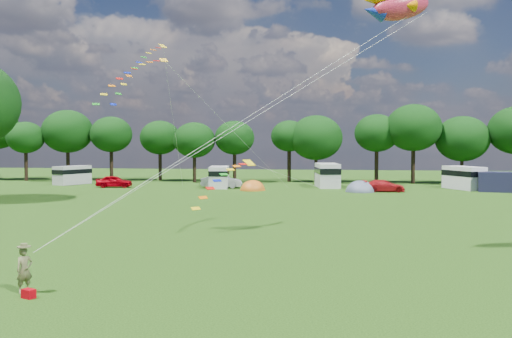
# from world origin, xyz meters

# --- Properties ---
(ground_plane) EXTENTS (180.00, 180.00, 0.00)m
(ground_plane) POSITION_xyz_m (0.00, 0.00, 0.00)
(ground_plane) COLOR black
(ground_plane) RESTS_ON ground
(tree_line) EXTENTS (102.98, 10.98, 10.27)m
(tree_line) POSITION_xyz_m (5.30, 54.99, 6.35)
(tree_line) COLOR black
(tree_line) RESTS_ON ground
(car_a) EXTENTS (4.51, 2.35, 1.43)m
(car_a) POSITION_xyz_m (-21.70, 43.57, 0.72)
(car_a) COLOR #AB000B
(car_a) RESTS_ON ground
(car_b) EXTENTS (4.54, 1.97, 1.57)m
(car_b) POSITION_xyz_m (-8.98, 44.57, 0.78)
(car_b) COLOR #A1A2A9
(car_b) RESTS_ON ground
(car_c) EXTENTS (4.52, 2.36, 1.30)m
(car_c) POSITION_xyz_m (9.40, 41.76, 0.65)
(car_c) COLOR #B31519
(car_c) RESTS_ON ground
(campervan_a) EXTENTS (3.73, 5.19, 2.34)m
(campervan_a) POSITION_xyz_m (-28.93, 47.73, 1.26)
(campervan_a) COLOR #B2B2B4
(campervan_a) RESTS_ON ground
(campervan_b) EXTENTS (2.86, 5.36, 2.50)m
(campervan_b) POSITION_xyz_m (-9.34, 44.99, 1.35)
(campervan_b) COLOR silver
(campervan_b) RESTS_ON ground
(campervan_c) EXTENTS (3.24, 6.05, 2.82)m
(campervan_c) POSITION_xyz_m (3.29, 47.52, 1.52)
(campervan_c) COLOR silver
(campervan_c) RESTS_ON ground
(campervan_d) EXTENTS (4.29, 5.77, 2.60)m
(campervan_d) POSITION_xyz_m (18.74, 46.44, 1.40)
(campervan_d) COLOR white
(campervan_d) RESTS_ON ground
(tent_orange) EXTENTS (2.89, 3.17, 2.26)m
(tent_orange) POSITION_xyz_m (-4.90, 41.78, 0.02)
(tent_orange) COLOR #C86419
(tent_orange) RESTS_ON ground
(tent_greyblue) EXTENTS (3.27, 3.58, 2.43)m
(tent_greyblue) POSITION_xyz_m (6.90, 41.48, 0.02)
(tent_greyblue) COLOR slate
(tent_greyblue) RESTS_ON ground
(awning_navy) EXTENTS (3.90, 3.39, 2.14)m
(awning_navy) POSITION_xyz_m (21.38, 43.72, 1.07)
(awning_navy) COLOR #1A1934
(awning_navy) RESTS_ON ground
(kite_flyer) EXTENTS (0.66, 0.71, 1.63)m
(kite_flyer) POSITION_xyz_m (-7.00, -1.99, 0.82)
(kite_flyer) COLOR brown
(kite_flyer) RESTS_ON ground
(kite_bag) EXTENTS (0.52, 0.44, 0.32)m
(kite_bag) POSITION_xyz_m (-6.48, -2.65, 0.16)
(kite_bag) COLOR #A8000B
(kite_bag) RESTS_ON ground
(fish_kite) EXTENTS (3.73, 2.28, 1.96)m
(fish_kite) POSITION_xyz_m (6.88, 8.02, 12.00)
(fish_kite) COLOR #BD223D
(fish_kite) RESTS_ON ground
(streamer_kite_a) EXTENTS (3.33, 5.66, 5.78)m
(streamer_kite_a) POSITION_xyz_m (-12.37, 26.82, 12.12)
(streamer_kite_a) COLOR yellow
(streamer_kite_a) RESTS_ON ground
(streamer_kite_b) EXTENTS (4.25, 4.60, 3.78)m
(streamer_kite_b) POSITION_xyz_m (-10.28, 19.30, 10.45)
(streamer_kite_b) COLOR yellow
(streamer_kite_b) RESTS_ON ground
(streamer_kite_c) EXTENTS (3.21, 5.05, 2.83)m
(streamer_kite_c) POSITION_xyz_m (-2.55, 14.13, 3.28)
(streamer_kite_c) COLOR yellow
(streamer_kite_c) RESTS_ON ground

